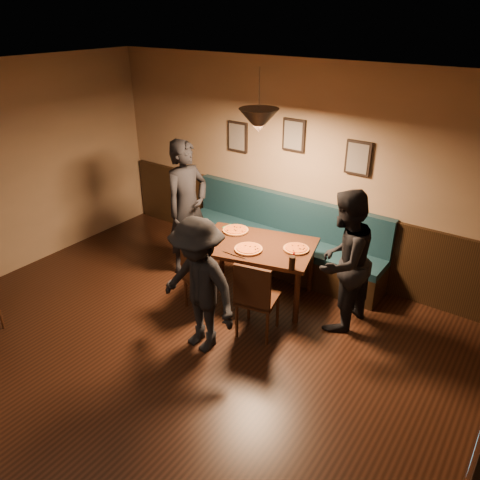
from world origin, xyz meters
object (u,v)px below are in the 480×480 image
(diner_left, at_px, (187,208))
(dining_table, at_px, (256,271))
(diner_front, at_px, (199,286))
(soda_glass, at_px, (292,263))
(tabasco_bottle, at_px, (294,255))
(chair_near_right, at_px, (258,297))
(chair_near_left, at_px, (204,278))
(diner_right, at_px, (343,261))
(booth_bench, at_px, (279,236))

(diner_left, bearing_deg, dining_table, -86.13)
(diner_front, height_order, soda_glass, diner_front)
(soda_glass, bearing_deg, tabasco_bottle, 114.02)
(chair_near_right, xyz_separation_m, soda_glass, (0.23, 0.32, 0.35))
(tabasco_bottle, bearing_deg, chair_near_left, -150.68)
(chair_near_left, relative_size, diner_front, 0.57)
(dining_table, xyz_separation_m, chair_near_right, (0.42, -0.60, 0.10))
(diner_right, bearing_deg, booth_bench, -114.01)
(diner_left, relative_size, diner_right, 1.12)
(chair_near_right, height_order, diner_right, diner_right)
(dining_table, height_order, tabasco_bottle, tabasco_bottle)
(diner_right, bearing_deg, chair_near_right, -38.78)
(chair_near_left, bearing_deg, diner_left, 158.01)
(diner_left, xyz_separation_m, tabasco_bottle, (1.70, -0.12, -0.13))
(diner_right, distance_m, tabasco_bottle, 0.56)
(booth_bench, height_order, diner_front, diner_front)
(chair_near_right, bearing_deg, diner_left, 145.13)
(dining_table, distance_m, soda_glass, 0.84)
(diner_right, height_order, soda_glass, diner_right)
(chair_near_left, distance_m, tabasco_bottle, 1.12)
(diner_right, xyz_separation_m, soda_glass, (-0.45, -0.34, -0.01))
(chair_near_left, height_order, diner_right, diner_right)
(diner_left, bearing_deg, diner_right, -83.13)
(dining_table, bearing_deg, chair_near_right, -70.04)
(chair_near_right, distance_m, soda_glass, 0.53)
(diner_right, xyz_separation_m, diner_front, (-1.05, -1.23, -0.07))
(chair_near_right, distance_m, diner_left, 1.76)
(dining_table, distance_m, diner_front, 1.22)
(booth_bench, relative_size, tabasco_bottle, 27.96)
(booth_bench, bearing_deg, tabasco_bottle, -51.18)
(chair_near_right, bearing_deg, soda_glass, 42.57)
(chair_near_left, xyz_separation_m, chair_near_right, (0.79, -0.01, 0.04))
(booth_bench, height_order, diner_right, diner_right)
(diner_left, height_order, diner_right, diner_left)
(chair_near_left, xyz_separation_m, diner_left, (-0.78, 0.64, 0.50))
(diner_front, xyz_separation_m, soda_glass, (0.60, 0.88, 0.06))
(booth_bench, bearing_deg, diner_front, -84.38)
(diner_left, bearing_deg, tabasco_bottle, -87.51)
(booth_bench, relative_size, chair_near_right, 3.17)
(booth_bench, bearing_deg, chair_near_left, -99.09)
(diner_right, relative_size, soda_glass, 10.61)
(chair_near_right, bearing_deg, chair_near_left, 166.69)
(tabasco_bottle, bearing_deg, soda_glass, -65.98)
(dining_table, relative_size, chair_near_right, 1.48)
(diner_left, height_order, soda_glass, diner_left)
(dining_table, distance_m, diner_left, 1.28)
(booth_bench, height_order, diner_left, diner_left)
(diner_front, relative_size, soda_glass, 9.72)
(diner_right, relative_size, diner_front, 1.09)
(chair_near_right, xyz_separation_m, diner_right, (0.68, 0.67, 0.36))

